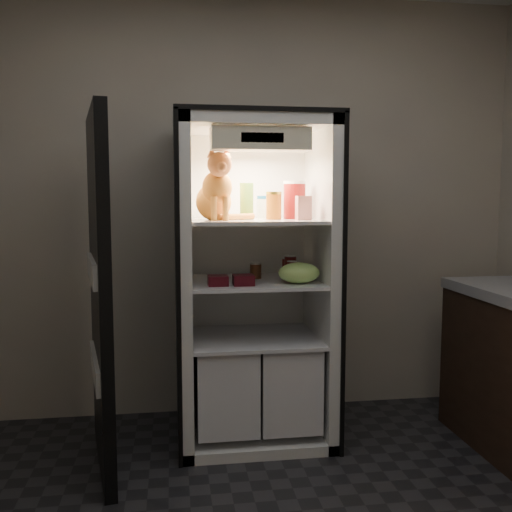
{
  "coord_description": "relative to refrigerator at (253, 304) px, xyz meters",
  "views": [
    {
      "loc": [
        -0.47,
        -1.9,
        1.42
      ],
      "look_at": [
        0.01,
        1.32,
        1.08
      ],
      "focal_mm": 40.0,
      "sensor_mm": 36.0,
      "label": 1
    }
  ],
  "objects": [
    {
      "name": "parmesan_shaker",
      "position": [
        -0.04,
        -0.02,
        0.6
      ],
      "size": [
        0.08,
        0.08,
        0.21
      ],
      "color": "green",
      "rests_on": "refrigerator"
    },
    {
      "name": "berry_box_left",
      "position": [
        -0.22,
        -0.23,
        0.18
      ],
      "size": [
        0.11,
        0.11,
        0.05
      ],
      "primitive_type": "cube",
      "color": "#4F0D14",
      "rests_on": "refrigerator"
    },
    {
      "name": "grape_bag",
      "position": [
        0.23,
        -0.21,
        0.21
      ],
      "size": [
        0.23,
        0.17,
        0.12
      ],
      "primitive_type": "ellipsoid",
      "color": "#9CD061",
      "rests_on": "refrigerator"
    },
    {
      "name": "condiment_jar",
      "position": [
        0.02,
        0.01,
        0.2
      ],
      "size": [
        0.07,
        0.07,
        0.1
      ],
      "color": "#512B17",
      "rests_on": "refrigerator"
    },
    {
      "name": "soda_can_c",
      "position": [
        0.21,
        -0.15,
        0.21
      ],
      "size": [
        0.06,
        0.06,
        0.12
      ],
      "color": "black",
      "rests_on": "refrigerator"
    },
    {
      "name": "cream_carton",
      "position": [
        0.26,
        -0.18,
        0.57
      ],
      "size": [
        0.08,
        0.08,
        0.13
      ],
      "primitive_type": "cube",
      "color": "silver",
      "rests_on": "refrigerator"
    },
    {
      "name": "soda_can_b",
      "position": [
        0.22,
        -0.01,
        0.21
      ],
      "size": [
        0.07,
        0.07,
        0.13
      ],
      "color": "black",
      "rests_on": "refrigerator"
    },
    {
      "name": "pepper_jar",
      "position": [
        0.25,
        -0.0,
        0.61
      ],
      "size": [
        0.13,
        0.13,
        0.22
      ],
      "color": "maroon",
      "rests_on": "refrigerator"
    },
    {
      "name": "salsa_jar",
      "position": [
        0.11,
        -0.09,
        0.58
      ],
      "size": [
        0.09,
        0.09,
        0.16
      ],
      "color": "maroon",
      "rests_on": "refrigerator"
    },
    {
      "name": "fridge_door",
      "position": [
        -0.84,
        -0.28,
        0.12
      ],
      "size": [
        0.21,
        0.87,
        1.85
      ],
      "rotation": [
        0.0,
        0.0,
        0.18
      ],
      "color": "black",
      "rests_on": "floor"
    },
    {
      "name": "refrigerator",
      "position": [
        0.0,
        0.0,
        0.0
      ],
      "size": [
        0.9,
        0.72,
        1.88
      ],
      "color": "white",
      "rests_on": "floor"
    },
    {
      "name": "soda_can_a",
      "position": [
        0.21,
        0.04,
        0.21
      ],
      "size": [
        0.06,
        0.06,
        0.11
      ],
      "color": "black",
      "rests_on": "refrigerator"
    },
    {
      "name": "room_shell",
      "position": [
        0.0,
        -1.38,
        0.83
      ],
      "size": [
        3.6,
        3.6,
        3.6
      ],
      "color": "white",
      "rests_on": "floor"
    },
    {
      "name": "tabby_cat",
      "position": [
        -0.22,
        -0.11,
        0.65
      ],
      "size": [
        0.35,
        0.39,
        0.4
      ],
      "rotation": [
        0.0,
        0.0,
        0.13
      ],
      "color": "orange",
      "rests_on": "refrigerator"
    },
    {
      "name": "mayo_tub",
      "position": [
        0.09,
        0.08,
        0.57
      ],
      "size": [
        0.1,
        0.1,
        0.13
      ],
      "color": "white",
      "rests_on": "refrigerator"
    },
    {
      "name": "berry_box_right",
      "position": [
        -0.08,
        -0.24,
        0.18
      ],
      "size": [
        0.11,
        0.11,
        0.06
      ],
      "primitive_type": "cube",
      "color": "#4F0D14",
      "rests_on": "refrigerator"
    }
  ]
}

